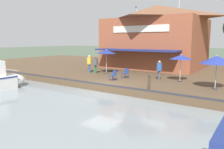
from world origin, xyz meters
The scene contains 13 objects.
ground_plane centered at (0.00, 0.00, 0.00)m, with size 220.00×220.00×0.00m, color #4C5B47.
quay_deck centered at (-11.00, 0.00, 0.30)m, with size 22.00×56.00×0.60m, color brown.
quay_edge_fender centered at (-0.10, 0.00, 0.65)m, with size 0.20×50.40×0.10m, color #2D2D33.
waterfront_restaurant centered at (-13.04, -1.30, 4.45)m, with size 11.06×11.50×8.36m.
patio_umbrella_near_quay_edge centered at (-4.70, 4.40, 2.59)m, with size 1.76×1.76×2.22m.
patio_umbrella_mid_patio_right centered at (-5.01, -3.14, 2.79)m, with size 1.96×1.96×2.42m.
patio_umbrella_far_corner centered at (-3.26, 7.24, 2.63)m, with size 2.21×2.21×2.34m.
cafe_chair_back_row_seat centered at (-3.76, -0.16, 1.08)m, with size 0.51×0.51×0.85m.
cafe_chair_far_corner_seat centered at (-2.17, -0.40, 1.08)m, with size 0.55×0.55×0.85m.
person_at_quay_edge centered at (-4.39, -4.08, 1.70)m, with size 0.49×0.49×1.74m.
person_mid_patio centered at (-4.45, 2.70, 1.62)m, with size 0.46×0.46×1.64m.
person_near_entrance centered at (-4.51, -4.94, 1.76)m, with size 0.51×0.51×1.82m.
mooring_post centered at (-0.35, 3.66, 1.11)m, with size 0.22×0.22×1.00m.
Camera 1 is at (12.81, 9.57, 3.91)m, focal length 35.00 mm.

